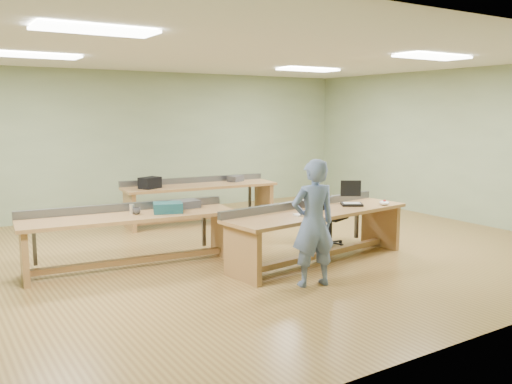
% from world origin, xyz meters
% --- Properties ---
extents(floor, '(10.00, 10.00, 0.00)m').
position_xyz_m(floor, '(0.00, 0.00, 0.00)').
color(floor, olive).
rests_on(floor, ground).
extents(ceiling, '(10.00, 10.00, 0.00)m').
position_xyz_m(ceiling, '(0.00, 0.00, 3.00)').
color(ceiling, silver).
rests_on(ceiling, wall_back).
extents(wall_back, '(10.00, 0.04, 3.00)m').
position_xyz_m(wall_back, '(0.00, 4.00, 1.50)').
color(wall_back, '#91A37C').
rests_on(wall_back, floor).
extents(wall_front, '(10.00, 0.04, 3.00)m').
position_xyz_m(wall_front, '(0.00, -4.00, 1.50)').
color(wall_front, '#91A37C').
rests_on(wall_front, floor).
extents(wall_right, '(0.04, 8.00, 3.00)m').
position_xyz_m(wall_right, '(5.00, 0.00, 1.50)').
color(wall_right, '#91A37C').
rests_on(wall_right, floor).
extents(fluor_panels, '(6.20, 3.50, 0.03)m').
position_xyz_m(fluor_panels, '(0.00, 0.00, 2.97)').
color(fluor_panels, white).
rests_on(fluor_panels, ceiling).
extents(workbench_front, '(3.09, 1.16, 0.86)m').
position_xyz_m(workbench_front, '(0.72, -1.05, 0.56)').
color(workbench_front, '#9B6841').
rests_on(workbench_front, floor).
extents(workbench_mid, '(3.00, 1.09, 0.86)m').
position_xyz_m(workbench_mid, '(-1.68, 0.11, 0.56)').
color(workbench_mid, '#9B6841').
rests_on(workbench_mid, floor).
extents(workbench_back, '(3.06, 1.08, 0.86)m').
position_xyz_m(workbench_back, '(0.54, 2.38, 0.56)').
color(workbench_back, '#9B6841').
rests_on(workbench_back, floor).
extents(person, '(0.64, 0.49, 1.59)m').
position_xyz_m(person, '(-0.02, -1.90, 0.80)').
color(person, '#667CA6').
rests_on(person, floor).
extents(laptop_base, '(0.40, 0.38, 0.03)m').
position_xyz_m(laptop_base, '(1.43, -1.00, 0.77)').
color(laptop_base, black).
rests_on(laptop_base, workbench_front).
extents(laptop_screen, '(0.27, 0.18, 0.25)m').
position_xyz_m(laptop_screen, '(1.50, -0.90, 1.00)').
color(laptop_screen, black).
rests_on(laptop_screen, laptop_base).
extents(keyboard, '(0.41, 0.16, 0.02)m').
position_xyz_m(keyboard, '(0.40, -1.22, 0.76)').
color(keyboard, beige).
rests_on(keyboard, workbench_front).
extents(trackball_mouse, '(0.18, 0.20, 0.07)m').
position_xyz_m(trackball_mouse, '(1.87, -1.24, 0.78)').
color(trackball_mouse, white).
rests_on(trackball_mouse, workbench_front).
extents(camera_bag, '(0.31, 0.25, 0.18)m').
position_xyz_m(camera_bag, '(0.77, -1.01, 0.84)').
color(camera_bag, black).
rests_on(camera_bag, workbench_front).
extents(task_chair, '(0.64, 0.64, 0.92)m').
position_xyz_m(task_chair, '(1.47, -0.40, 0.34)').
color(task_chair, black).
rests_on(task_chair, floor).
extents(parts_bin_teal, '(0.48, 0.42, 0.14)m').
position_xyz_m(parts_bin_teal, '(-1.16, -0.04, 0.82)').
color(parts_bin_teal, '#164248').
rests_on(parts_bin_teal, workbench_mid).
extents(parts_bin_grey, '(0.43, 0.29, 0.11)m').
position_xyz_m(parts_bin_grey, '(-0.80, 0.16, 0.81)').
color(parts_bin_grey, '#363638').
rests_on(parts_bin_grey, workbench_mid).
extents(mug, '(0.13, 0.13, 0.09)m').
position_xyz_m(mug, '(-1.58, 0.08, 0.79)').
color(mug, '#363638').
rests_on(mug, workbench_mid).
extents(drinks_can, '(0.09, 0.09, 0.13)m').
position_xyz_m(drinks_can, '(-1.62, 0.15, 0.82)').
color(drinks_can, silver).
rests_on(drinks_can, workbench_mid).
extents(storage_box_back, '(0.44, 0.38, 0.21)m').
position_xyz_m(storage_box_back, '(-0.48, 2.39, 0.85)').
color(storage_box_back, black).
rests_on(storage_box_back, workbench_back).
extents(tray_back, '(0.36, 0.32, 0.12)m').
position_xyz_m(tray_back, '(1.37, 2.40, 0.81)').
color(tray_back, '#363638').
rests_on(tray_back, workbench_back).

